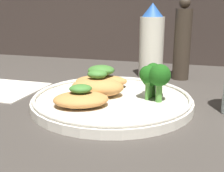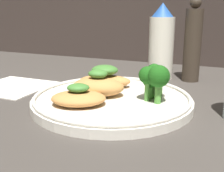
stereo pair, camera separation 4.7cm
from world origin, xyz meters
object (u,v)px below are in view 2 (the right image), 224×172
plate (112,100)px  broccoli_bunch (155,77)px  pepper_grinder (193,43)px  sauce_bottle (161,43)px

plate → broccoli_bunch: size_ratio=4.38×
broccoli_bunch → pepper_grinder: size_ratio=0.33×
broccoli_bunch → sauce_bottle: 22.09cm
broccoli_bunch → sauce_bottle: bearing=101.6°
broccoli_bunch → sauce_bottle: (-4.41, 21.43, 3.08)cm
sauce_bottle → pepper_grinder: 7.09cm
plate → sauce_bottle: bearing=83.5°
sauce_bottle → pepper_grinder: bearing=0.0°
broccoli_bunch → pepper_grinder: pepper_grinder is taller
plate → pepper_grinder: 26.05cm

